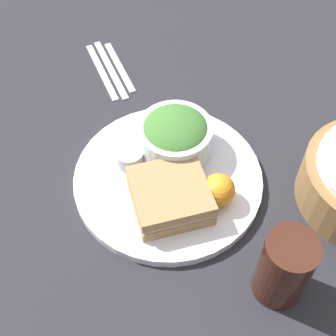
% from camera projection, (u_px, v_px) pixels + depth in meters
% --- Properties ---
extents(ground_plane, '(4.00, 4.00, 0.00)m').
position_uv_depth(ground_plane, '(168.00, 182.00, 0.74)').
color(ground_plane, '#232328').
extents(plate, '(0.30, 0.30, 0.02)m').
position_uv_depth(plate, '(168.00, 179.00, 0.74)').
color(plate, silver).
rests_on(plate, ground_plane).
extents(sandwich, '(0.13, 0.13, 0.04)m').
position_uv_depth(sandwich, '(171.00, 196.00, 0.68)').
color(sandwich, '#A37A4C').
rests_on(sandwich, plate).
extents(salad_bowl, '(0.12, 0.12, 0.07)m').
position_uv_depth(salad_bowl, '(175.00, 135.00, 0.73)').
color(salad_bowl, silver).
rests_on(salad_bowl, plate).
extents(dressing_cup, '(0.05, 0.05, 0.03)m').
position_uv_depth(dressing_cup, '(129.00, 156.00, 0.74)').
color(dressing_cup, '#B7B7BC').
rests_on(dressing_cup, plate).
extents(orange_wedge, '(0.05, 0.05, 0.05)m').
position_uv_depth(orange_wedge, '(218.00, 190.00, 0.68)').
color(orange_wedge, orange).
rests_on(orange_wedge, plate).
extents(drink_glass, '(0.07, 0.07, 0.12)m').
position_uv_depth(drink_glass, '(284.00, 268.00, 0.59)').
color(drink_glass, '#38190F').
rests_on(drink_glass, ground_plane).
extents(fork, '(0.16, 0.07, 0.01)m').
position_uv_depth(fork, '(102.00, 71.00, 0.90)').
color(fork, silver).
rests_on(fork, ground_plane).
extents(knife, '(0.17, 0.07, 0.01)m').
position_uv_depth(knife, '(111.00, 69.00, 0.90)').
color(knife, silver).
rests_on(knife, ground_plane).
extents(spoon, '(0.15, 0.06, 0.01)m').
position_uv_depth(spoon, '(119.00, 66.00, 0.90)').
color(spoon, silver).
rests_on(spoon, ground_plane).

